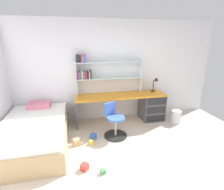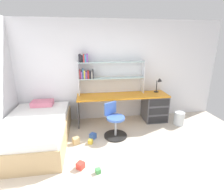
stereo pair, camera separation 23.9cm
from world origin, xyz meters
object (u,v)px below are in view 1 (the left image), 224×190
object	(u,v)px
desk	(144,105)
swivel_chair	(115,124)
desk_lamp	(156,82)
toy_block_blue_1	(93,137)
toy_block_red_0	(85,167)
toy_block_yellow_3	(91,142)
bed_platform	(35,133)
bookshelf_hutch	(99,71)
toy_block_green_2	(103,171)
toy_block_natural_4	(77,142)
waste_bin	(176,117)

from	to	relation	value
desk	swivel_chair	bearing A→B (deg)	-144.44
desk_lamp	toy_block_blue_1	world-z (taller)	desk_lamp
desk	swivel_chair	world-z (taller)	swivel_chair
toy_block_blue_1	toy_block_red_0	bearing A→B (deg)	-105.20
toy_block_yellow_3	desk	bearing A→B (deg)	31.39
bed_platform	toy_block_yellow_3	world-z (taller)	bed_platform
desk	desk_lamp	bearing A→B (deg)	14.47
bookshelf_hutch	toy_block_green_2	world-z (taller)	bookshelf_hutch
bed_platform	toy_block_red_0	distance (m)	1.35
bookshelf_hutch	bed_platform	world-z (taller)	bookshelf_hutch
toy_block_blue_1	swivel_chair	bearing A→B (deg)	4.91
desk	bed_platform	world-z (taller)	desk
toy_block_natural_4	toy_block_red_0	bearing A→B (deg)	-82.08
bookshelf_hutch	desk_lamp	world-z (taller)	bookshelf_hutch
desk	toy_block_blue_1	size ratio (longest dim) A/B	19.74
bookshelf_hutch	toy_block_red_0	distance (m)	2.30
desk	bookshelf_hutch	distance (m)	1.50
desk_lamp	bed_platform	distance (m)	3.19
swivel_chair	toy_block_green_2	bearing A→B (deg)	-112.41
toy_block_green_2	desk_lamp	bearing A→B (deg)	46.59
desk_lamp	bed_platform	world-z (taller)	desk_lamp
toy_block_blue_1	toy_block_natural_4	distance (m)	0.38
toy_block_natural_4	swivel_chair	bearing A→B (deg)	12.32
desk_lamp	toy_block_natural_4	size ratio (longest dim) A/B	2.96
desk_lamp	swivel_chair	xyz separation A→B (m)	(-1.33, -0.79, -0.70)
desk_lamp	waste_bin	xyz separation A→B (m)	(0.39, -0.49, -0.83)
toy_block_red_0	toy_block_natural_4	distance (m)	0.78
desk_lamp	bed_platform	bearing A→B (deg)	-165.24
toy_block_natural_4	bed_platform	bearing A→B (deg)	167.61
desk	toy_block_green_2	world-z (taller)	desk
bookshelf_hutch	bed_platform	size ratio (longest dim) A/B	0.84
swivel_chair	toy_block_yellow_3	distance (m)	0.65
waste_bin	swivel_chair	bearing A→B (deg)	-170.16
toy_block_blue_1	toy_block_natural_4	size ratio (longest dim) A/B	0.91
desk_lamp	swivel_chair	distance (m)	1.70
bookshelf_hutch	waste_bin	distance (m)	2.32
swivel_chair	waste_bin	bearing A→B (deg)	9.84
desk	bed_platform	bearing A→B (deg)	-165.20
bed_platform	toy_block_blue_1	xyz separation A→B (m)	(1.18, -0.04, -0.22)
toy_block_blue_1	toy_block_natural_4	xyz separation A→B (m)	(-0.36, -0.14, 0.01)
swivel_chair	toy_block_red_0	distance (m)	1.23
desk_lamp	toy_block_yellow_3	xyz separation A→B (m)	(-1.88, -1.02, -0.95)
desk_lamp	toy_block_green_2	distance (m)	2.77
desk_lamp	swivel_chair	size ratio (longest dim) A/B	0.50
bed_platform	toy_block_green_2	size ratio (longest dim) A/B	25.38
desk_lamp	toy_block_red_0	size ratio (longest dim) A/B	3.39
toy_block_green_2	bed_platform	bearing A→B (deg)	137.78
desk_lamp	bed_platform	xyz separation A→B (m)	(-3.00, -0.79, -0.72)
desk	bed_platform	xyz separation A→B (m)	(-2.64, -0.70, -0.14)
desk_lamp	toy_block_yellow_3	size ratio (longest dim) A/B	4.36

